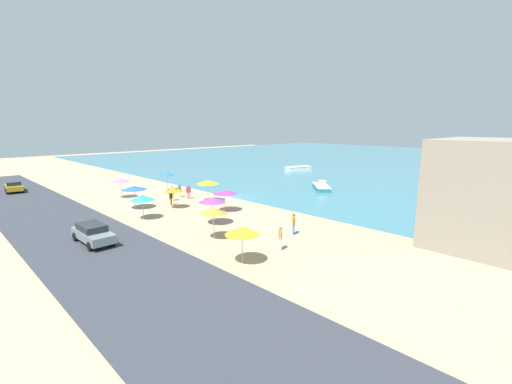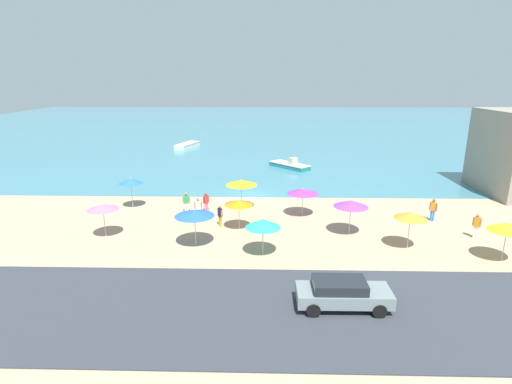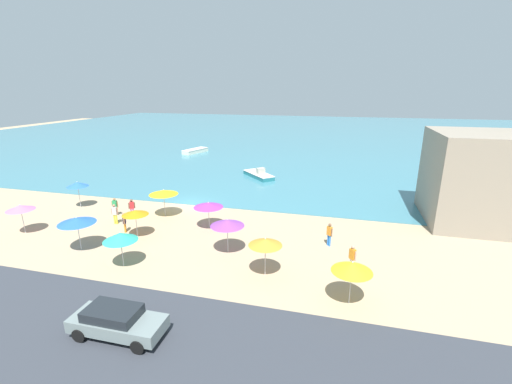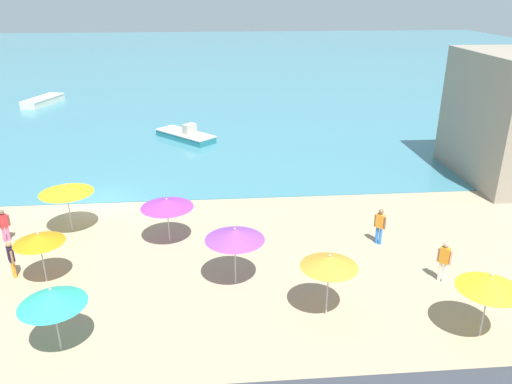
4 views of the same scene
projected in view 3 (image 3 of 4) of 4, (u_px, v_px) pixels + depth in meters
The scene contains 22 objects.
ground_plane at pixel (188, 205), 33.19m from camera, with size 160.00×160.00×0.00m, color tan.
sea at pixel (285, 134), 84.11m from camera, with size 150.00×110.00×0.05m, color teal.
coastal_road at pixel (27, 322), 16.51m from camera, with size 80.00×8.00×0.06m, color #32363E.
beach_umbrella_0 at pixel (20, 208), 26.12m from camera, with size 2.02×2.02×2.37m.
beach_umbrella_1 at pixel (163, 192), 29.65m from camera, with size 2.50×2.50×2.47m.
beach_umbrella_2 at pixel (77, 221), 23.37m from camera, with size 2.49×2.49×2.45m.
beach_umbrella_3 at pixel (120, 237), 21.25m from camera, with size 2.13×2.13×2.35m.
beach_umbrella_4 at pixel (352, 267), 17.45m from camera, with size 2.12×2.12×2.44m.
beach_umbrella_5 at pixel (208, 205), 27.20m from camera, with size 2.38×2.38×2.20m.
beach_umbrella_6 at pixel (227, 223), 22.98m from camera, with size 2.32×2.32×2.48m.
beach_umbrella_7 at pixel (265, 242), 20.11m from camera, with size 2.02×2.02×2.46m.
beach_umbrella_8 at pixel (77, 184), 31.86m from camera, with size 1.91×1.91×2.54m.
beach_umbrella_9 at pixel (135, 213), 25.57m from camera, with size 1.95×1.95×2.19m.
bather_0 at pixel (329, 233), 24.33m from camera, with size 0.42×0.44×1.72m.
bather_1 at pixel (124, 222), 26.68m from camera, with size 0.37×0.50×1.58m.
bather_2 at pixel (115, 213), 28.25m from camera, with size 0.57×0.27×1.73m.
bather_3 at pixel (132, 207), 29.98m from camera, with size 0.45×0.40×1.58m.
bather_4 at pixel (352, 257), 20.89m from camera, with size 0.43×0.43×1.75m.
bather_5 at pixel (115, 206), 30.11m from camera, with size 0.56×0.28×1.65m.
parked_car_1 at pixel (117, 321), 15.44m from camera, with size 4.31×1.80×1.38m.
skiff_nearshore at pixel (259, 175), 43.08m from camera, with size 4.78×4.89×1.29m.
skiff_offshore at pixel (195, 151), 59.19m from camera, with size 3.18×5.52×0.69m.
Camera 3 is at (14.18, -28.74, 10.90)m, focal length 24.00 mm.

